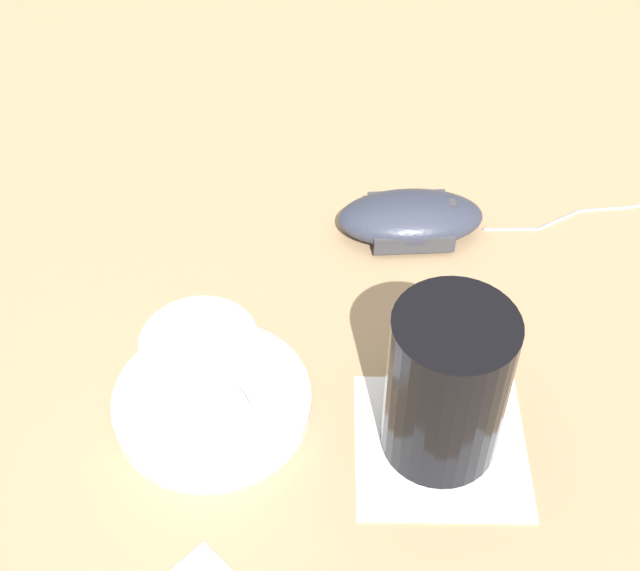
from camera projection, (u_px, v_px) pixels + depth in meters
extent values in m
plane|color=#9E7F5B|center=(306.00, 374.00, 0.64)|extent=(3.00, 3.00, 0.00)
cylinder|color=white|center=(212.00, 402.00, 0.62)|extent=(0.14, 0.14, 0.01)
cylinder|color=white|center=(203.00, 369.00, 0.59)|extent=(0.08, 0.08, 0.06)
torus|color=white|center=(236.00, 411.00, 0.56)|extent=(0.02, 0.05, 0.05)
ellipsoid|color=#2D3342|center=(411.00, 218.00, 0.73)|extent=(0.13, 0.09, 0.03)
cylinder|color=#38383D|center=(451.00, 208.00, 0.73)|extent=(0.01, 0.01, 0.01)
cube|color=#38383D|center=(406.00, 199.00, 0.76)|extent=(0.06, 0.02, 0.02)
cube|color=#38383D|center=(415.00, 245.00, 0.72)|extent=(0.06, 0.02, 0.02)
cylinder|color=gray|center=(512.00, 228.00, 0.75)|extent=(0.04, 0.02, 0.00)
cylinder|color=gray|center=(559.00, 219.00, 0.75)|extent=(0.05, 0.01, 0.00)
cylinder|color=gray|center=(605.00, 208.00, 0.76)|extent=(0.04, 0.01, 0.00)
sphere|color=gray|center=(485.00, 228.00, 0.75)|extent=(0.00, 0.00, 0.00)
sphere|color=gray|center=(539.00, 228.00, 0.75)|extent=(0.00, 0.00, 0.00)
sphere|color=gray|center=(579.00, 210.00, 0.76)|extent=(0.00, 0.00, 0.00)
sphere|color=gray|center=(631.00, 206.00, 0.77)|extent=(0.00, 0.00, 0.00)
cube|color=white|center=(440.00, 445.00, 0.60)|extent=(0.15, 0.15, 0.00)
cylinder|color=black|center=(447.00, 386.00, 0.56)|extent=(0.08, 0.08, 0.12)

